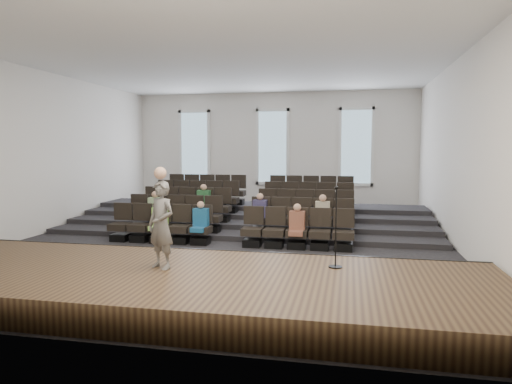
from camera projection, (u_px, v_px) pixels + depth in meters
ground at (232, 241)px, 12.97m from camera, size 14.00×14.00×0.00m
ceiling at (231, 61)px, 12.49m from camera, size 12.00×14.00×0.02m
wall_back at (273, 152)px, 19.58m from camera, size 12.00×0.04×5.00m
wall_front at (94, 158)px, 5.89m from camera, size 12.00×0.04×5.00m
wall_left at (41, 153)px, 13.94m from camera, size 0.04×14.00×5.00m
wall_right at (462, 153)px, 11.53m from camera, size 0.04×14.00×5.00m
stage at (158, 285)px, 7.97m from camera, size 11.80×3.60×0.50m
stage_lip at (192, 260)px, 9.70m from camera, size 11.80×0.06×0.52m
risers at (254, 218)px, 16.04m from camera, size 11.80×4.80×0.60m
seating_rows at (244, 210)px, 14.41m from camera, size 6.80×4.70×1.67m
windows at (272, 147)px, 19.49m from camera, size 8.44×0.10×3.24m
audience at (227, 213)px, 13.08m from camera, size 5.45×2.64×1.10m
speaker at (161, 225)px, 8.04m from camera, size 0.67×0.57×1.56m
mic_stand at (336, 243)px, 8.13m from camera, size 0.24×0.24×1.47m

